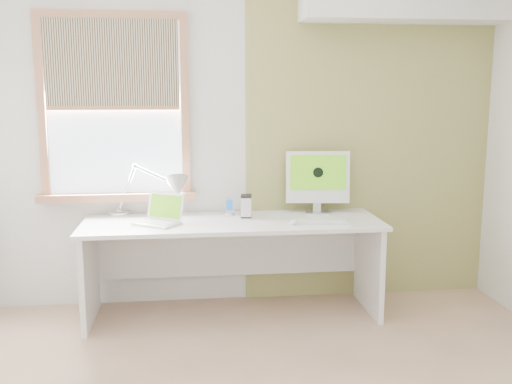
{
  "coord_description": "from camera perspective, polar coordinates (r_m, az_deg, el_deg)",
  "views": [
    {
      "loc": [
        -0.45,
        -2.76,
        1.66
      ],
      "look_at": [
        0.0,
        1.05,
        1.0
      ],
      "focal_mm": 40.43,
      "sensor_mm": 36.0,
      "label": 1
    }
  ],
  "objects": [
    {
      "name": "room",
      "position": [
        2.82,
        2.48,
        2.39
      ],
      "size": [
        4.04,
        3.54,
        2.64
      ],
      "color": "tan",
      "rests_on": "ground"
    },
    {
      "name": "accent_wall",
      "position": [
        4.74,
        11.15,
        5.23
      ],
      "size": [
        2.0,
        0.02,
        2.6
      ],
      "primitive_type": "cube",
      "color": "#968B49",
      "rests_on": "room"
    },
    {
      "name": "window",
      "position": [
        4.51,
        -13.86,
        8.02
      ],
      "size": [
        1.2,
        0.14,
        1.42
      ],
      "color": "#A56B4B",
      "rests_on": "room"
    },
    {
      "name": "desk",
      "position": [
        4.37,
        -2.37,
        -5.18
      ],
      "size": [
        2.2,
        0.7,
        0.73
      ],
      "color": "white",
      "rests_on": "room"
    },
    {
      "name": "desk_lamp",
      "position": [
        4.39,
        -8.89,
        0.21
      ],
      "size": [
        0.67,
        0.42,
        0.4
      ],
      "color": "silver",
      "rests_on": "desk"
    },
    {
      "name": "laptop",
      "position": [
        4.22,
        -9.41,
        -2.35
      ],
      "size": [
        0.39,
        0.38,
        0.22
      ],
      "color": "silver",
      "rests_on": "desk"
    },
    {
      "name": "phone_dock",
      "position": [
        4.44,
        -2.63,
        -1.81
      ],
      "size": [
        0.08,
        0.08,
        0.14
      ],
      "color": "silver",
      "rests_on": "desk"
    },
    {
      "name": "external_drive",
      "position": [
        4.38,
        -0.97,
        -1.39
      ],
      "size": [
        0.1,
        0.14,
        0.17
      ],
      "color": "silver",
      "rests_on": "desk"
    },
    {
      "name": "imac",
      "position": [
        4.53,
        6.11,
        1.35
      ],
      "size": [
        0.5,
        0.18,
        0.49
      ],
      "color": "silver",
      "rests_on": "desk"
    },
    {
      "name": "keyboard",
      "position": [
        4.21,
        6.42,
        -2.96
      ],
      "size": [
        0.42,
        0.16,
        0.02
      ],
      "color": "white",
      "rests_on": "desk"
    },
    {
      "name": "mouse",
      "position": [
        4.15,
        3.76,
        -2.99
      ],
      "size": [
        0.09,
        0.11,
        0.03
      ],
      "primitive_type": "ellipsoid",
      "rotation": [
        0.0,
        0.0,
        -0.31
      ],
      "color": "white",
      "rests_on": "desk"
    }
  ]
}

